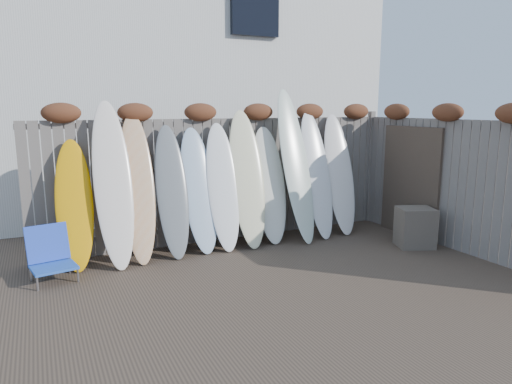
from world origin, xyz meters
name	(u,v)px	position (x,y,z in m)	size (l,w,h in m)	color
ground	(299,289)	(0.00, 0.00, 0.00)	(80.00, 80.00, 0.00)	#493A2D
back_fence	(228,169)	(0.06, 2.39, 1.18)	(6.05, 0.28, 2.24)	slate
right_fence	(463,177)	(2.99, 0.25, 1.14)	(0.28, 4.40, 2.24)	slate
house	(179,64)	(0.50, 6.50, 3.20)	(8.50, 5.50, 6.33)	silver
beach_chair	(51,255)	(-2.69, 1.67, 0.32)	(0.61, 0.64, 0.69)	blue
wooden_crate	(415,227)	(2.54, 0.69, 0.31)	(0.54, 0.45, 0.63)	brown
lattice_panel	(410,182)	(2.94, 1.26, 0.93)	(0.05, 1.24, 1.86)	brown
surfboard_0	(74,205)	(-2.34, 2.00, 0.88)	(0.49, 0.07, 1.82)	#F8A507
surfboard_1	(113,184)	(-1.83, 1.92, 1.14)	(0.52, 0.07, 2.38)	white
surfboard_2	(138,188)	(-1.49, 1.97, 1.05)	(0.47, 0.07, 2.19)	#EDCC87
surfboard_3	(172,191)	(-1.00, 1.96, 0.96)	(0.47, 0.07, 2.00)	slate
surfboard_4	(199,190)	(-0.57, 2.01, 0.94)	(0.53, 0.07, 1.96)	#A6C0DC
surfboard_5	(223,186)	(-0.20, 1.97, 0.97)	(0.49, 0.07, 2.02)	white
surfboard_6	(247,178)	(0.22, 1.97, 1.07)	(0.54, 0.07, 2.23)	#FCF5C1
surfboard_7	(269,185)	(0.63, 2.00, 0.94)	(0.54, 0.07, 1.95)	white
surfboard_8	(296,165)	(1.05, 1.89, 1.24)	(0.50, 0.07, 2.59)	silver
surfboard_9	(317,174)	(1.49, 1.93, 1.06)	(0.50, 0.07, 2.21)	white
surfboard_10	(339,174)	(1.99, 1.97, 1.03)	(0.52, 0.07, 2.15)	white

